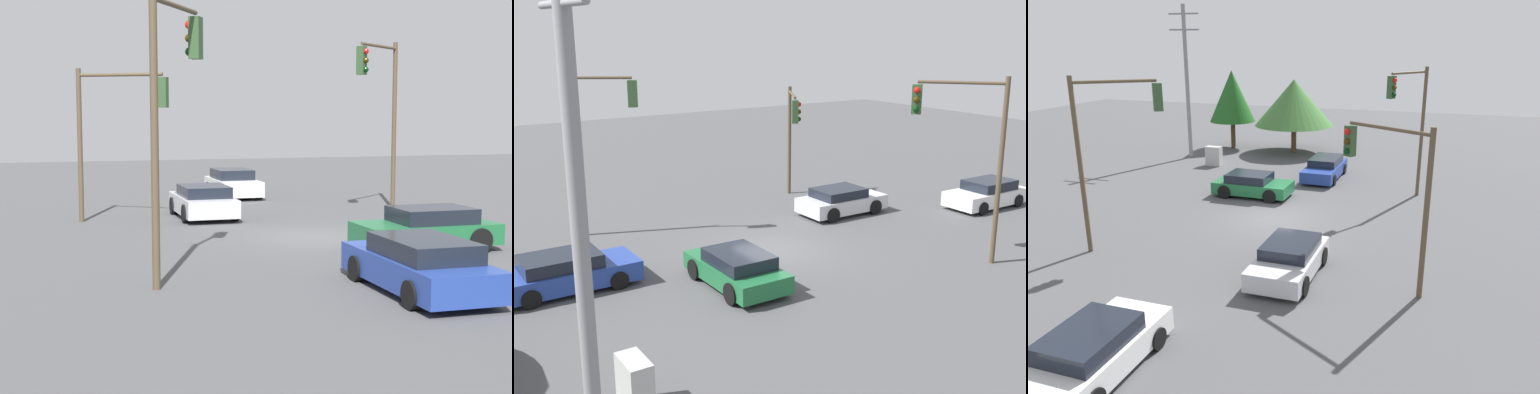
{
  "view_description": "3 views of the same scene",
  "coord_description": "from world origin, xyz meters",
  "views": [
    {
      "loc": [
        -8.72,
        -23.27,
        4.04
      ],
      "look_at": [
        -2.1,
        -0.23,
        1.38
      ],
      "focal_mm": 55.0,
      "sensor_mm": 36.0,
      "label": 1
    },
    {
      "loc": [
        19.57,
        -13.04,
        8.31
      ],
      "look_at": [
        -2.52,
        1.47,
        1.37
      ],
      "focal_mm": 45.0,
      "sensor_mm": 36.0,
      "label": 2
    },
    {
      "loc": [
        -7.49,
        20.68,
        7.89
      ],
      "look_at": [
        -0.75,
        0.68,
        1.31
      ],
      "focal_mm": 35.0,
      "sensor_mm": 36.0,
      "label": 3
    }
  ],
  "objects": [
    {
      "name": "utility_pole_tall",
      "position": [
        9.94,
        -10.28,
        5.43
      ],
      "size": [
        2.2,
        0.28,
        10.27
      ],
      "color": "gray",
      "rests_on": "ground_plane"
    },
    {
      "name": "traffic_signal_cross",
      "position": [
        -5.53,
        -5.02,
        4.52
      ],
      "size": [
        1.72,
        2.63,
        6.72
      ],
      "rotation": [
        0.0,
        0.0,
        1.02
      ],
      "color": "brown",
      "rests_on": "ground_plane"
    },
    {
      "name": "electrical_cabinet",
      "position": [
        7.28,
        -8.56,
        0.64
      ],
      "size": [
        1.03,
        0.54,
        1.28
      ],
      "primitive_type": "cube",
      "color": "#B2B2AD",
      "rests_on": "ground_plane"
    },
    {
      "name": "tree_corner",
      "position": [
        3.55,
        -14.39,
        3.65
      ],
      "size": [
        5.76,
        5.76,
        5.32
      ],
      "color": "brown",
      "rests_on": "ground_plane"
    },
    {
      "name": "sedan_silver",
      "position": [
        -2.55,
        5.41,
        0.61
      ],
      "size": [
        2.03,
        4.02,
        1.24
      ],
      "color": "silver",
      "rests_on": "ground_plane"
    },
    {
      "name": "sedan_green",
      "position": [
        2.27,
        -3.0,
        0.61
      ],
      "size": [
        4.06,
        2.02,
        1.23
      ],
      "rotation": [
        0.0,
        0.0,
        1.57
      ],
      "color": "#1E6638",
      "rests_on": "ground_plane"
    },
    {
      "name": "sedan_white",
      "position": [
        0.32,
        12.09,
        0.63
      ],
      "size": [
        1.98,
        4.13,
        1.3
      ],
      "rotation": [
        0.0,
        0.0,
        3.14
      ],
      "color": "silver",
      "rests_on": "ground_plane"
    },
    {
      "name": "traffic_signal_aux",
      "position": [
        -5.81,
        4.92,
        3.79
      ],
      "size": [
        3.07,
        1.93,
        5.53
      ],
      "rotation": [
        0.0,
        0.0,
        -0.53
      ],
      "color": "brown",
      "rests_on": "ground_plane"
    },
    {
      "name": "traffic_signal_main",
      "position": [
        4.63,
        5.16,
        4.56
      ],
      "size": [
        2.63,
        2.26,
        6.75
      ],
      "rotation": [
        0.0,
        0.0,
        3.84
      ],
      "color": "brown",
      "rests_on": "ground_plane"
    },
    {
      "name": "tree_far",
      "position": [
        8.5,
        -14.43,
        3.94
      ],
      "size": [
        3.46,
        3.46,
        5.87
      ],
      "color": "#4C3823",
      "rests_on": "ground_plane"
    },
    {
      "name": "ground_plane",
      "position": [
        0.0,
        0.0,
        0.0
      ],
      "size": [
        80.0,
        80.0,
        0.0
      ],
      "primitive_type": "plane",
      "color": "#4C4C4F"
    },
    {
      "name": "sedan_blue",
      "position": [
        -0.5,
        -7.83,
        0.61
      ],
      "size": [
        1.97,
        4.53,
        1.25
      ],
      "color": "#233D93",
      "rests_on": "ground_plane"
    }
  ]
}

